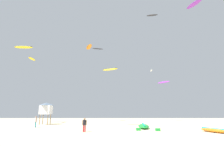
# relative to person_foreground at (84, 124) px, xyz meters

# --- Properties ---
(ground_plane) EXTENTS (120.00, 120.00, 0.00)m
(ground_plane) POSITION_rel_person_foreground_xyz_m (3.34, -6.80, -0.94)
(ground_plane) COLOR beige
(person_foreground) EXTENTS (0.52, 0.36, 1.60)m
(person_foreground) POSITION_rel_person_foreground_xyz_m (0.00, 0.00, 0.00)
(person_foreground) COLOR #B21E23
(person_foreground) RESTS_ON ground
(person_midground) EXTENTS (0.38, 0.50, 1.68)m
(person_midground) POSITION_rel_person_foreground_xyz_m (-8.46, 6.39, 0.05)
(person_midground) COLOR teal
(person_midground) RESTS_ON ground
(kite_grounded_near) EXTENTS (2.13, 4.07, 0.48)m
(kite_grounded_near) POSITION_rel_person_foreground_xyz_m (15.01, -0.52, -0.71)
(kite_grounded_near) COLOR orange
(kite_grounded_near) RESTS_ON ground
(kite_grounded_mid) EXTENTS (2.19, 5.47, 0.64)m
(kite_grounded_mid) POSITION_rel_person_foreground_xyz_m (7.89, 5.02, -0.63)
(kite_grounded_mid) COLOR green
(kite_grounded_mid) RESTS_ON ground
(lifeguard_tower) EXTENTS (2.30, 2.30, 4.15)m
(lifeguard_tower) POSITION_rel_person_foreground_xyz_m (-9.58, 13.23, 2.12)
(lifeguard_tower) COLOR #8C704C
(lifeguard_tower) RESTS_ON ground
(cooler_box) EXTENTS (0.56, 0.36, 0.32)m
(cooler_box) POSITION_rel_person_foreground_xyz_m (8.93, 1.11, -0.78)
(cooler_box) COLOR green
(cooler_box) RESTS_ON ground
(gear_bag) EXTENTS (0.56, 0.36, 0.32)m
(gear_bag) POSITION_rel_person_foreground_xyz_m (6.60, 1.61, -0.78)
(gear_bag) COLOR green
(gear_bag) RESTS_ON ground
(kite_aloft_0) EXTENTS (2.99, 1.88, 0.63)m
(kite_aloft_0) POSITION_rel_person_foreground_xyz_m (2.97, 9.05, 8.95)
(kite_aloft_0) COLOR yellow
(kite_aloft_1) EXTENTS (3.32, 3.52, 0.87)m
(kite_aloft_1) POSITION_rel_person_foreground_xyz_m (17.99, 26.50, 9.70)
(kite_aloft_1) COLOR purple
(kite_aloft_2) EXTENTS (2.66, 4.41, 0.61)m
(kite_aloft_2) POSITION_rel_person_foreground_xyz_m (-3.12, 24.62, 19.50)
(kite_aloft_2) COLOR orange
(kite_aloft_3) EXTENTS (3.91, 1.96, 0.58)m
(kite_aloft_3) POSITION_rel_person_foreground_xyz_m (-1.36, 32.43, 22.00)
(kite_aloft_3) COLOR #2D2D33
(kite_aloft_4) EXTENTS (4.26, 1.35, 0.50)m
(kite_aloft_4) POSITION_rel_person_foreground_xyz_m (-17.35, 16.68, 16.22)
(kite_aloft_4) COLOR yellow
(kite_aloft_5) EXTENTS (2.85, 4.50, 0.61)m
(kite_aloft_5) POSITION_rel_person_foreground_xyz_m (22.65, 14.29, 26.18)
(kite_aloft_5) COLOR purple
(kite_aloft_6) EXTENTS (2.94, 1.35, 0.36)m
(kite_aloft_6) POSITION_rel_person_foreground_xyz_m (13.63, 18.25, 25.63)
(kite_aloft_6) COLOR #2D2D33
(kite_aloft_7) EXTENTS (0.94, 2.62, 0.35)m
(kite_aloft_7) POSITION_rel_person_foreground_xyz_m (-14.48, 15.46, 12.97)
(kite_aloft_7) COLOR yellow
(kite_aloft_8) EXTENTS (1.21, 2.53, 0.59)m
(kite_aloft_8) POSITION_rel_person_foreground_xyz_m (15.37, 29.22, 13.78)
(kite_aloft_8) COLOR white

